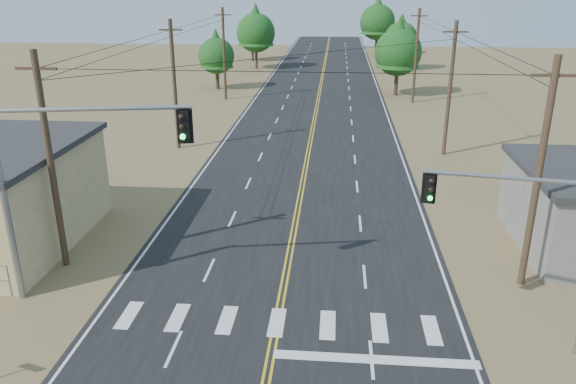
# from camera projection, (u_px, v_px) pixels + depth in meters

# --- Properties ---
(road) EXTENTS (15.00, 200.00, 0.02)m
(road) POSITION_uv_depth(u_px,v_px,m) (307.00, 158.00, 42.62)
(road) COLOR black
(road) RESTS_ON ground
(utility_pole_left_near) EXTENTS (1.80, 0.30, 10.00)m
(utility_pole_left_near) POSITION_uv_depth(u_px,v_px,m) (51.00, 162.00, 24.89)
(utility_pole_left_near) COLOR #4C3826
(utility_pole_left_near) RESTS_ON ground
(utility_pole_left_mid) EXTENTS (1.80, 0.30, 10.00)m
(utility_pole_left_mid) POSITION_uv_depth(u_px,v_px,m) (174.00, 84.00, 43.53)
(utility_pole_left_mid) COLOR #4C3826
(utility_pole_left_mid) RESTS_ON ground
(utility_pole_left_far) EXTENTS (1.80, 0.30, 10.00)m
(utility_pole_left_far) POSITION_uv_depth(u_px,v_px,m) (224.00, 53.00, 62.18)
(utility_pole_left_far) COLOR #4C3826
(utility_pole_left_far) RESTS_ON ground
(utility_pole_right_near) EXTENTS (1.80, 0.30, 10.00)m
(utility_pole_right_near) POSITION_uv_depth(u_px,v_px,m) (538.00, 175.00, 23.19)
(utility_pole_right_near) COLOR #4C3826
(utility_pole_right_near) RESTS_ON ground
(utility_pole_right_mid) EXTENTS (1.80, 0.30, 10.00)m
(utility_pole_right_mid) POSITION_uv_depth(u_px,v_px,m) (450.00, 88.00, 41.84)
(utility_pole_right_mid) COLOR #4C3826
(utility_pole_right_mid) RESTS_ON ground
(utility_pole_right_far) EXTENTS (1.80, 0.30, 10.00)m
(utility_pole_right_far) POSITION_uv_depth(u_px,v_px,m) (416.00, 55.00, 60.48)
(utility_pole_right_far) COLOR #4C3826
(utility_pole_right_far) RESTS_ON ground
(signal_mast_left) EXTENTS (7.64, 1.67, 8.29)m
(signal_mast_left) POSITION_uv_depth(u_px,v_px,m) (59.00, 170.00, 22.10)
(signal_mast_left) COLOR gray
(signal_mast_left) RESTS_ON ground
(signal_mast_right) EXTENTS (5.99, 1.15, 6.65)m
(signal_mast_right) POSITION_uv_depth(u_px,v_px,m) (544.00, 234.00, 19.12)
(signal_mast_right) COLOR gray
(signal_mast_right) RESTS_ON ground
(tree_left_near) EXTENTS (4.40, 4.40, 7.33)m
(tree_left_near) POSITION_uv_depth(u_px,v_px,m) (216.00, 52.00, 68.61)
(tree_left_near) COLOR #3F2D1E
(tree_left_near) RESTS_ON ground
(tree_left_mid) EXTENTS (5.80, 5.80, 9.67)m
(tree_left_mid) POSITION_uv_depth(u_px,v_px,m) (256.00, 29.00, 84.39)
(tree_left_mid) COLOR #3F2D1E
(tree_left_mid) RESTS_ON ground
(tree_left_far) EXTENTS (4.85, 4.85, 8.08)m
(tree_left_far) POSITION_uv_depth(u_px,v_px,m) (252.00, 30.00, 93.05)
(tree_left_far) COLOR #3F2D1E
(tree_left_far) RESTS_ON ground
(tree_right_near) EXTENTS (5.39, 5.39, 8.99)m
(tree_right_near) POSITION_uv_depth(u_px,v_px,m) (398.00, 47.00, 64.28)
(tree_right_near) COLOR #3F2D1E
(tree_right_near) RESTS_ON ground
(tree_right_mid) EXTENTS (4.94, 4.94, 8.24)m
(tree_right_mid) POSITION_uv_depth(u_px,v_px,m) (401.00, 35.00, 83.77)
(tree_right_mid) COLOR #3F2D1E
(tree_right_mid) RESTS_ON ground
(tree_right_far) EXTENTS (6.25, 6.25, 10.42)m
(tree_right_far) POSITION_uv_depth(u_px,v_px,m) (378.00, 18.00, 100.14)
(tree_right_far) COLOR #3F2D1E
(tree_right_far) RESTS_ON ground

